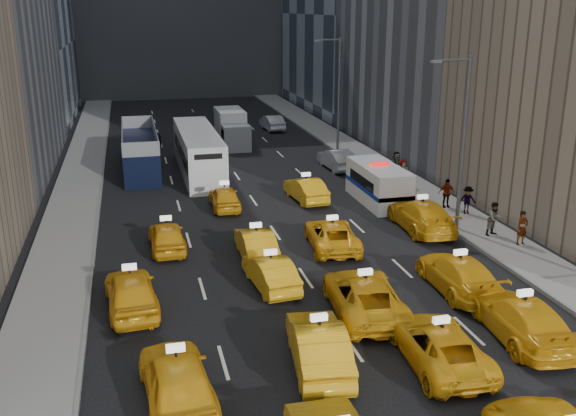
{
  "coord_description": "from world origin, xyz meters",
  "views": [
    {
      "loc": [
        -6.92,
        -16.7,
        11.29
      ],
      "look_at": [
        0.16,
        11.85,
        2.0
      ],
      "focal_mm": 40.0,
      "sensor_mm": 36.0,
      "label": 1
    }
  ],
  "objects_px": {
    "double_decker": "(140,150)",
    "box_truck": "(232,129)",
    "city_bus": "(198,152)",
    "pedestrian_0": "(522,228)",
    "nypd_van": "(378,184)"
  },
  "relations": [
    {
      "from": "double_decker",
      "to": "pedestrian_0",
      "type": "bearing_deg",
      "value": -54.35
    },
    {
      "from": "double_decker",
      "to": "box_truck",
      "type": "xyz_separation_m",
      "value": [
        7.73,
        6.97,
        -0.07
      ]
    },
    {
      "from": "city_bus",
      "to": "pedestrian_0",
      "type": "bearing_deg",
      "value": -55.35
    },
    {
      "from": "box_truck",
      "to": "pedestrian_0",
      "type": "distance_m",
      "value": 28.99
    },
    {
      "from": "city_bus",
      "to": "box_truck",
      "type": "height_order",
      "value": "city_bus"
    },
    {
      "from": "nypd_van",
      "to": "double_decker",
      "type": "relative_size",
      "value": 0.55
    },
    {
      "from": "box_truck",
      "to": "pedestrian_0",
      "type": "xyz_separation_m",
      "value": [
        9.87,
        -27.26,
        -0.43
      ]
    },
    {
      "from": "city_bus",
      "to": "box_truck",
      "type": "relative_size",
      "value": 1.83
    },
    {
      "from": "nypd_van",
      "to": "pedestrian_0",
      "type": "bearing_deg",
      "value": -60.71
    },
    {
      "from": "double_decker",
      "to": "city_bus",
      "type": "height_order",
      "value": "city_bus"
    },
    {
      "from": "double_decker",
      "to": "pedestrian_0",
      "type": "relative_size",
      "value": 6.25
    },
    {
      "from": "double_decker",
      "to": "box_truck",
      "type": "relative_size",
      "value": 1.63
    },
    {
      "from": "box_truck",
      "to": "pedestrian_0",
      "type": "height_order",
      "value": "box_truck"
    },
    {
      "from": "nypd_van",
      "to": "box_truck",
      "type": "relative_size",
      "value": 0.9
    },
    {
      "from": "double_decker",
      "to": "box_truck",
      "type": "distance_m",
      "value": 10.41
    }
  ]
}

